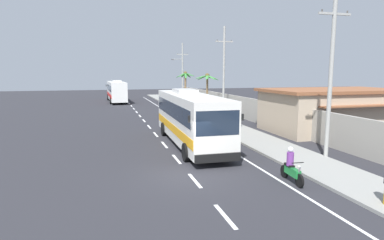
% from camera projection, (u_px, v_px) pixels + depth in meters
% --- Properties ---
extents(ground_plane, '(160.00, 160.00, 0.00)m').
position_uv_depth(ground_plane, '(190.00, 175.00, 15.58)').
color(ground_plane, '#28282D').
extents(sidewalk_kerb, '(3.20, 90.00, 0.14)m').
position_uv_depth(sidewalk_kerb, '(237.00, 131.00, 26.90)').
color(sidewalk_kerb, gray).
rests_on(sidewalk_kerb, ground).
extents(lane_markings, '(3.93, 71.00, 0.01)m').
position_uv_depth(lane_markings, '(173.00, 125.00, 30.27)').
color(lane_markings, white).
rests_on(lane_markings, ground).
extents(boundary_wall, '(0.24, 60.00, 2.32)m').
position_uv_depth(boundary_wall, '(256.00, 111.00, 31.55)').
color(boundary_wall, '#9E998E').
rests_on(boundary_wall, ground).
extents(coach_bus_foreground, '(3.08, 11.88, 3.74)m').
position_uv_depth(coach_bus_foreground, '(190.00, 116.00, 21.91)').
color(coach_bus_foreground, silver).
rests_on(coach_bus_foreground, ground).
extents(coach_bus_far_lane, '(3.16, 11.88, 3.67)m').
position_uv_depth(coach_bus_far_lane, '(116.00, 91.00, 53.54)').
color(coach_bus_far_lane, white).
rests_on(coach_bus_far_lane, ground).
extents(motorcycle_beside_bus, '(0.56, 1.96, 1.61)m').
position_uv_depth(motorcycle_beside_bus, '(291.00, 168.00, 14.48)').
color(motorcycle_beside_bus, black).
rests_on(motorcycle_beside_bus, ground).
extents(motorcycle_trailing, '(0.56, 1.96, 1.57)m').
position_uv_depth(motorcycle_trailing, '(191.00, 117.00, 31.01)').
color(motorcycle_trailing, black).
rests_on(motorcycle_trailing, ground).
extents(pedestrian_near_kerb, '(0.36, 0.36, 1.62)m').
position_uv_depth(pedestrian_near_kerb, '(239.00, 118.00, 28.21)').
color(pedestrian_near_kerb, navy).
rests_on(pedestrian_near_kerb, sidewalk_kerb).
extents(pedestrian_far_walk, '(0.36, 0.36, 1.59)m').
position_uv_depth(pedestrian_far_walk, '(204.00, 109.00, 34.60)').
color(pedestrian_far_walk, red).
rests_on(pedestrian_far_walk, sidewalk_kerb).
extents(utility_pole_nearest, '(2.03, 0.24, 9.34)m').
position_uv_depth(utility_pole_nearest, '(331.00, 74.00, 17.86)').
color(utility_pole_nearest, '#9E9E99').
rests_on(utility_pole_nearest, ground).
extents(utility_pole_mid, '(2.02, 0.24, 9.85)m').
position_uv_depth(utility_pole_mid, '(224.00, 71.00, 34.87)').
color(utility_pole_mid, '#9E9E99').
rests_on(utility_pole_mid, ground).
extents(utility_pole_far, '(2.79, 0.24, 9.61)m').
position_uv_depth(utility_pole_far, '(182.00, 72.00, 51.72)').
color(utility_pole_far, '#9E9E99').
rests_on(utility_pole_far, ground).
extents(palm_nearest, '(3.01, 2.85, 4.83)m').
position_uv_depth(palm_nearest, '(207.00, 83.00, 39.41)').
color(palm_nearest, brown).
rests_on(palm_nearest, ground).
extents(palm_second, '(3.05, 3.00, 5.11)m').
position_uv_depth(palm_second, '(185.00, 80.00, 49.77)').
color(palm_second, brown).
rests_on(palm_second, ground).
extents(roadside_building, '(11.37, 7.17, 3.57)m').
position_uv_depth(roadside_building, '(332.00, 110.00, 26.97)').
color(roadside_building, tan).
rests_on(roadside_building, ground).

